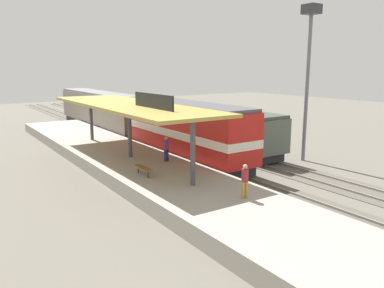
{
  "coord_description": "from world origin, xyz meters",
  "views": [
    {
      "loc": [
        -15.73,
        -24.61,
        7.18
      ],
      "look_at": [
        -1.38,
        -3.09,
        2.0
      ],
      "focal_mm": 35.85,
      "sensor_mm": 36.0,
      "label": 1
    }
  ],
  "objects_px": {
    "passenger_carriage_single": "(100,110)",
    "person_walking": "(245,179)",
    "platform_bench": "(143,168)",
    "locomotive": "(184,130)",
    "person_waiting": "(166,148)",
    "light_mast": "(309,51)",
    "freight_car": "(226,130)"
  },
  "relations": [
    {
      "from": "passenger_carriage_single",
      "to": "person_walking",
      "type": "height_order",
      "value": "passenger_carriage_single"
    },
    {
      "from": "platform_bench",
      "to": "person_walking",
      "type": "distance_m",
      "value": 6.8
    },
    {
      "from": "locomotive",
      "to": "person_waiting",
      "type": "relative_size",
      "value": 8.44
    },
    {
      "from": "light_mast",
      "to": "person_walking",
      "type": "relative_size",
      "value": 6.84
    },
    {
      "from": "person_waiting",
      "to": "locomotive",
      "type": "bearing_deg",
      "value": 40.41
    },
    {
      "from": "light_mast",
      "to": "platform_bench",
      "type": "bearing_deg",
      "value": 178.96
    },
    {
      "from": "light_mast",
      "to": "person_walking",
      "type": "xyz_separation_m",
      "value": [
        -11.49,
        -6.12,
        -6.54
      ]
    },
    {
      "from": "person_waiting",
      "to": "platform_bench",
      "type": "bearing_deg",
      "value": -141.84
    },
    {
      "from": "freight_car",
      "to": "person_waiting",
      "type": "height_order",
      "value": "freight_car"
    },
    {
      "from": "freight_car",
      "to": "locomotive",
      "type": "bearing_deg",
      "value": -173.02
    },
    {
      "from": "locomotive",
      "to": "person_waiting",
      "type": "distance_m",
      "value": 4.13
    },
    {
      "from": "passenger_carriage_single",
      "to": "person_waiting",
      "type": "distance_m",
      "value": 20.89
    },
    {
      "from": "passenger_carriage_single",
      "to": "person_waiting",
      "type": "relative_size",
      "value": 11.7
    },
    {
      "from": "platform_bench",
      "to": "person_walking",
      "type": "bearing_deg",
      "value": -70.11
    },
    {
      "from": "freight_car",
      "to": "person_walking",
      "type": "height_order",
      "value": "freight_car"
    },
    {
      "from": "platform_bench",
      "to": "light_mast",
      "type": "xyz_separation_m",
      "value": [
        13.8,
        -0.25,
        7.05
      ]
    },
    {
      "from": "passenger_carriage_single",
      "to": "person_walking",
      "type": "distance_m",
      "value": 29.53
    },
    {
      "from": "light_mast",
      "to": "person_waiting",
      "type": "bearing_deg",
      "value": 167.03
    },
    {
      "from": "person_waiting",
      "to": "person_walking",
      "type": "xyz_separation_m",
      "value": [
        -0.58,
        -8.64,
        0.0
      ]
    },
    {
      "from": "locomotive",
      "to": "person_walking",
      "type": "height_order",
      "value": "locomotive"
    },
    {
      "from": "locomotive",
      "to": "passenger_carriage_single",
      "type": "bearing_deg",
      "value": 90.0
    },
    {
      "from": "platform_bench",
      "to": "person_waiting",
      "type": "bearing_deg",
      "value": 38.16
    },
    {
      "from": "locomotive",
      "to": "passenger_carriage_single",
      "type": "height_order",
      "value": "locomotive"
    },
    {
      "from": "platform_bench",
      "to": "locomotive",
      "type": "xyz_separation_m",
      "value": [
        6.0,
        4.92,
        1.07
      ]
    },
    {
      "from": "person_waiting",
      "to": "person_walking",
      "type": "distance_m",
      "value": 8.66
    },
    {
      "from": "locomotive",
      "to": "light_mast",
      "type": "relative_size",
      "value": 1.23
    },
    {
      "from": "person_waiting",
      "to": "passenger_carriage_single",
      "type": "bearing_deg",
      "value": 81.41
    },
    {
      "from": "platform_bench",
      "to": "person_walking",
      "type": "height_order",
      "value": "person_walking"
    },
    {
      "from": "freight_car",
      "to": "person_walking",
      "type": "distance_m",
      "value": 14.47
    },
    {
      "from": "passenger_carriage_single",
      "to": "person_walking",
      "type": "bearing_deg",
      "value": -97.19
    },
    {
      "from": "passenger_carriage_single",
      "to": "platform_bench",
      "type": "bearing_deg",
      "value": -104.67
    },
    {
      "from": "locomotive",
      "to": "person_walking",
      "type": "distance_m",
      "value": 11.89
    }
  ]
}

